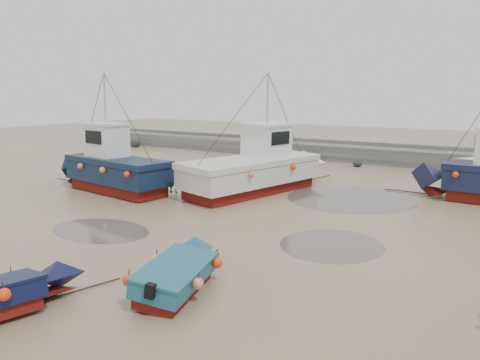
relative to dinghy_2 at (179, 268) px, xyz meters
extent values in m
plane|color=#9A815F|center=(-2.29, 3.76, -0.57)|extent=(120.00, 120.00, 0.00)
cube|color=gray|center=(-2.29, 25.76, 0.03)|extent=(60.00, 2.20, 1.20)
cube|color=gray|center=(-2.29, 26.97, 0.76)|extent=(60.00, 0.60, 0.25)
ellipsoid|color=black|center=(2.81, 22.79, -0.28)|extent=(0.84, 0.86, 0.51)
ellipsoid|color=black|center=(-7.37, 24.23, -0.22)|extent=(0.99, 0.80, 0.58)
ellipsoid|color=black|center=(-25.80, 23.43, -0.34)|extent=(0.65, 0.64, 0.43)
ellipsoid|color=black|center=(-6.60, 24.04, -0.35)|extent=(0.61, 0.53, 0.32)
ellipsoid|color=black|center=(-11.47, 23.11, -0.19)|extent=(1.09, 0.88, 0.72)
ellipsoid|color=black|center=(-9.54, 23.42, -0.34)|extent=(0.65, 0.60, 0.37)
ellipsoid|color=black|center=(-3.22, 23.36, -0.35)|extent=(0.64, 0.62, 0.48)
ellipsoid|color=black|center=(-25.72, 23.56, -0.18)|extent=(1.10, 0.87, 0.86)
cylinder|color=#544C44|center=(-6.13, 2.53, -0.56)|extent=(4.32, 4.32, 0.01)
cylinder|color=#544C44|center=(2.04, 5.74, -0.56)|extent=(3.58, 3.58, 0.01)
cylinder|color=#544C44|center=(-11.28, 8.06, -0.56)|extent=(3.84, 3.84, 0.01)
cylinder|color=#544C44|center=(0.00, 13.30, -0.56)|extent=(6.40, 6.40, 0.01)
pyramid|color=black|center=(-2.24, -2.29, 0.41)|extent=(1.59, 1.04, 0.90)
cylinder|color=black|center=(-2.03, -1.45, -0.54)|extent=(0.52, 1.95, 0.04)
sphere|color=#EE3910|center=(-1.73, -3.80, 0.06)|extent=(0.30, 0.30, 0.30)
sphere|color=#EE3910|center=(-3.23, -2.75, 0.06)|extent=(0.30, 0.30, 0.30)
cube|color=maroon|center=(0.10, -0.35, -0.42)|extent=(1.79, 2.81, 0.30)
cube|color=#1C556A|center=(0.10, -0.35, -0.04)|extent=(2.03, 3.04, 0.45)
pyramid|color=#1C556A|center=(-0.40, 1.32, 0.41)|extent=(1.43, 1.05, 0.90)
cube|color=brown|center=(0.10, -0.35, 0.12)|extent=(1.66, 2.54, 0.10)
cube|color=#1C556A|center=(0.10, -0.35, 0.21)|extent=(2.10, 3.12, 0.07)
cube|color=black|center=(0.53, -1.75, 0.13)|extent=(0.26, 0.24, 0.35)
cylinder|color=black|center=(-0.63, 2.09, -0.54)|extent=(0.62, 1.93, 0.04)
sphere|color=#EE3910|center=(-0.30, -1.63, 0.06)|extent=(0.30, 0.30, 0.30)
sphere|color=#EE3910|center=(0.94, -0.48, 0.06)|extent=(0.30, 0.30, 0.30)
sphere|color=#EE3910|center=(-0.73, -0.21, 0.06)|extent=(0.30, 0.30, 0.30)
sphere|color=#EE3910|center=(0.51, 0.94, 0.06)|extent=(0.30, 0.30, 0.30)
cube|color=maroon|center=(-10.88, 7.77, -0.29)|extent=(6.06, 2.57, 0.55)
cube|color=#0E1D37|center=(-10.88, 7.77, 0.46)|extent=(6.53, 2.95, 0.95)
pyramid|color=#0E1D37|center=(-14.56, 8.20, 1.16)|extent=(1.67, 2.38, 1.40)
cube|color=brown|center=(-10.88, 7.77, 0.97)|extent=(6.37, 2.84, 0.08)
cube|color=#0E1D37|center=(-10.88, 7.77, 1.11)|extent=(6.67, 3.01, 0.30)
cube|color=white|center=(-11.73, 7.87, 2.08)|extent=(2.17, 1.78, 1.70)
cube|color=white|center=(-11.73, 7.87, 2.99)|extent=(2.34, 1.93, 0.12)
cube|color=black|center=(-12.75, 7.98, 2.34)|extent=(0.20, 1.32, 0.68)
cylinder|color=#B7B7B2|center=(-11.73, 7.87, 4.35)|extent=(0.10, 0.10, 2.60)
cylinder|color=black|center=(-15.63, 8.32, -0.54)|extent=(2.99, 0.40, 0.05)
sphere|color=#EB6E64|center=(-8.53, 6.25, 0.81)|extent=(0.30, 0.30, 0.30)
sphere|color=#EB6E64|center=(-9.24, 8.82, 0.81)|extent=(0.30, 0.30, 0.30)
sphere|color=#EB6E64|center=(-10.52, 6.48, 0.81)|extent=(0.30, 0.30, 0.30)
sphere|color=#EB6E64|center=(-11.23, 9.05, 0.81)|extent=(0.30, 0.30, 0.30)
sphere|color=#EB6E64|center=(-12.52, 6.71, 0.81)|extent=(0.30, 0.30, 0.30)
sphere|color=#EB6E64|center=(-13.23, 9.28, 0.81)|extent=(0.30, 0.30, 0.30)
cube|color=maroon|center=(-4.87, 11.54, -0.29)|extent=(3.85, 7.82, 0.55)
cube|color=silver|center=(-4.87, 11.54, 0.46)|extent=(4.37, 8.45, 0.95)
pyramid|color=silver|center=(-3.91, 16.01, 1.16)|extent=(2.99, 1.97, 1.40)
cube|color=brown|center=(-4.87, 11.54, 0.97)|extent=(4.23, 8.24, 0.08)
cube|color=silver|center=(-4.87, 11.54, 1.11)|extent=(4.47, 8.64, 0.30)
cube|color=white|center=(-4.64, 12.61, 2.08)|extent=(2.30, 2.36, 1.70)
cube|color=white|center=(-4.64, 12.61, 2.99)|extent=(2.49, 2.55, 0.12)
cube|color=black|center=(-4.43, 13.61, 2.34)|extent=(1.61, 0.39, 0.68)
cylinder|color=#B7B7B2|center=(-4.64, 12.61, 4.35)|extent=(0.10, 0.10, 2.60)
cylinder|color=black|center=(-3.66, 17.18, -0.54)|extent=(0.67, 2.94, 0.05)
sphere|color=#EB6E64|center=(-7.00, 8.72, 0.81)|extent=(0.30, 0.30, 0.30)
sphere|color=#EB6E64|center=(-3.74, 9.66, 0.81)|extent=(0.30, 0.30, 0.30)
sphere|color=#EB6E64|center=(-6.33, 11.85, 0.81)|extent=(0.30, 0.30, 0.30)
sphere|color=#EB6E64|center=(-3.07, 12.79, 0.81)|extent=(0.30, 0.30, 0.30)
sphere|color=#EB6E64|center=(-5.66, 14.98, 0.81)|extent=(0.30, 0.30, 0.30)
pyramid|color=#111837|center=(3.38, 16.11, 1.16)|extent=(1.52, 2.32, 1.40)
cube|color=black|center=(5.18, 16.03, 2.34)|extent=(0.11, 1.35, 0.68)
cylinder|color=black|center=(2.30, 16.15, -0.54)|extent=(3.00, 0.18, 0.05)
sphere|color=#EB6E64|center=(4.51, 14.81, 0.81)|extent=(0.30, 0.30, 0.30)
sphere|color=#EB6E64|center=(4.31, 18.41, 0.81)|extent=(0.30, 0.30, 0.30)
imported|color=#1E233E|center=(-8.38, 9.36, -0.57)|extent=(0.71, 0.57, 1.70)
camera|label=1|loc=(7.90, -9.06, 4.63)|focal=35.00mm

